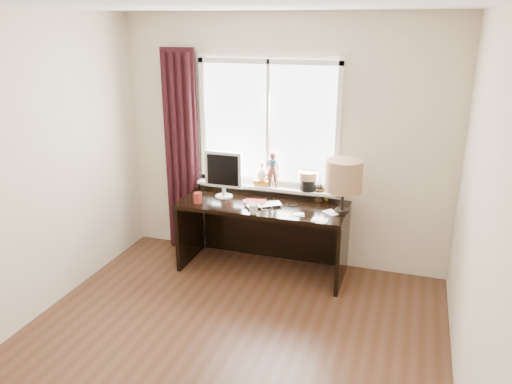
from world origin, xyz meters
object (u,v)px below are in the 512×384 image
(mug, at_px, (253,208))
(desk, at_px, (266,222))
(laptop, at_px, (264,205))
(table_lamp, at_px, (344,176))
(monitor, at_px, (223,172))
(red_cup, at_px, (198,198))

(mug, height_order, desk, mug)
(laptop, distance_m, desk, 0.31)
(mug, height_order, table_lamp, table_lamp)
(laptop, relative_size, monitor, 0.71)
(mug, height_order, monitor, monitor)
(mug, xyz_separation_m, desk, (0.00, 0.40, -0.30))
(desk, bearing_deg, table_lamp, -7.13)
(laptop, relative_size, red_cup, 3.18)
(red_cup, bearing_deg, monitor, 53.01)
(laptop, bearing_deg, monitor, 132.36)
(red_cup, height_order, monitor, monitor)
(red_cup, xyz_separation_m, monitor, (0.19, 0.25, 0.22))
(laptop, height_order, monitor, monitor)
(red_cup, distance_m, table_lamp, 1.48)
(mug, bearing_deg, red_cup, 170.08)
(mug, xyz_separation_m, red_cup, (-0.63, 0.11, 0.00))
(monitor, bearing_deg, table_lamp, -2.80)
(laptop, bearing_deg, mug, -132.36)
(red_cup, xyz_separation_m, desk, (0.63, 0.29, -0.30))
(laptop, bearing_deg, red_cup, 157.50)
(desk, height_order, table_lamp, table_lamp)
(laptop, xyz_separation_m, mug, (-0.04, -0.22, 0.04))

